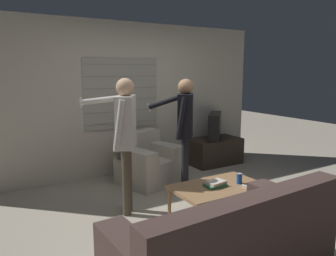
{
  "coord_description": "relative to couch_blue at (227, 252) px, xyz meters",
  "views": [
    {
      "loc": [
        -2.23,
        -3.11,
        1.76
      ],
      "look_at": [
        -0.05,
        0.58,
        1.0
      ],
      "focal_mm": 35.0,
      "sensor_mm": 36.0,
      "label": 1
    }
  ],
  "objects": [
    {
      "name": "coffee_table",
      "position": [
        0.74,
        1.02,
        0.06
      ],
      "size": [
        1.06,
        0.64,
        0.43
      ],
      "color": "#9E754C",
      "rests_on": "ground_plane"
    },
    {
      "name": "armchair_beige",
      "position": [
        0.64,
        2.65,
        -0.01
      ],
      "size": [
        1.0,
        0.96,
        0.79
      ],
      "rotation": [
        0.0,
        0.0,
        3.4
      ],
      "color": "beige",
      "rests_on": "ground_plane"
    },
    {
      "name": "spare_remote",
      "position": [
        0.98,
        0.79,
        0.11
      ],
      "size": [
        0.08,
        0.14,
        0.02
      ],
      "rotation": [
        0.0,
        0.0,
        0.32
      ],
      "color": "white",
      "rests_on": "coffee_table"
    },
    {
      "name": "tv",
      "position": [
        2.22,
        2.95,
        0.4
      ],
      "size": [
        0.63,
        0.66,
        0.49
      ],
      "rotation": [
        0.0,
        0.0,
        3.98
      ],
      "color": "black",
      "rests_on": "tv_stand"
    },
    {
      "name": "wall_back",
      "position": [
        0.61,
        3.33,
        0.95
      ],
      "size": [
        5.2,
        0.08,
        2.55
      ],
      "color": "beige",
      "rests_on": "ground_plane"
    },
    {
      "name": "tv_stand",
      "position": [
        2.22,
        2.95,
        -0.09
      ],
      "size": [
        0.98,
        0.58,
        0.49
      ],
      "color": "#33281E",
      "rests_on": "ground_plane"
    },
    {
      "name": "person_left_standing",
      "position": [
        -0.1,
        1.77,
        0.73
      ],
      "size": [
        0.6,
        0.76,
        1.67
      ],
      "rotation": [
        0.0,
        0.0,
        1.01
      ],
      "color": "#4C4233",
      "rests_on": "ground_plane"
    },
    {
      "name": "couch_blue",
      "position": [
        0.0,
        0.0,
        0.0
      ],
      "size": [
        1.89,
        0.9,
        0.88
      ],
      "rotation": [
        0.0,
        0.0,
        0.04
      ],
      "color": "#4C3833",
      "rests_on": "ground_plane"
    },
    {
      "name": "book_stack",
      "position": [
        0.69,
        1.02,
        0.13
      ],
      "size": [
        0.25,
        0.18,
        0.06
      ],
      "color": "#33754C",
      "rests_on": "coffee_table"
    },
    {
      "name": "person_right_standing",
      "position": [
        0.91,
        1.99,
        0.71
      ],
      "size": [
        0.55,
        0.75,
        1.64
      ],
      "rotation": [
        0.0,
        0.0,
        0.93
      ],
      "color": "black",
      "rests_on": "ground_plane"
    },
    {
      "name": "ground_plane",
      "position": [
        0.61,
        1.3,
        -0.33
      ],
      "size": [
        16.0,
        16.0,
        0.0
      ],
      "primitive_type": "plane",
      "color": "#B2A893"
    },
    {
      "name": "soda_can",
      "position": [
        1.0,
        0.95,
        0.16
      ],
      "size": [
        0.07,
        0.07,
        0.13
      ],
      "color": "#194C9E",
      "rests_on": "coffee_table"
    }
  ]
}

